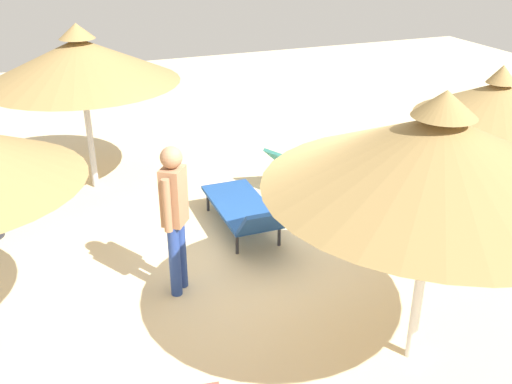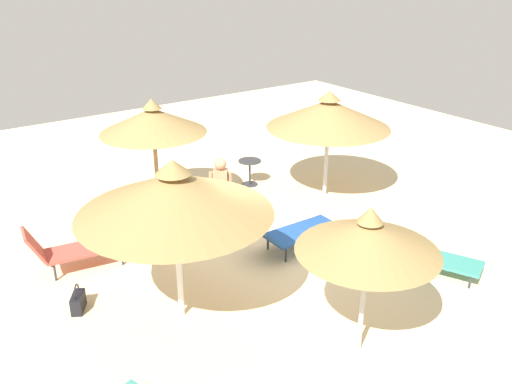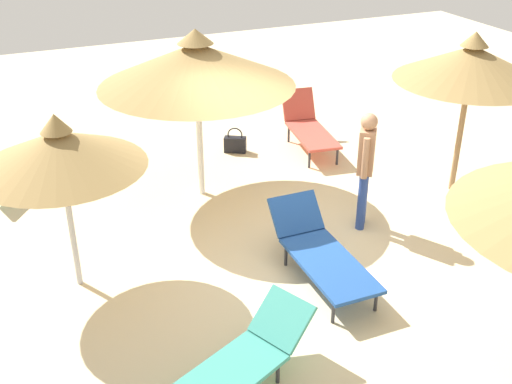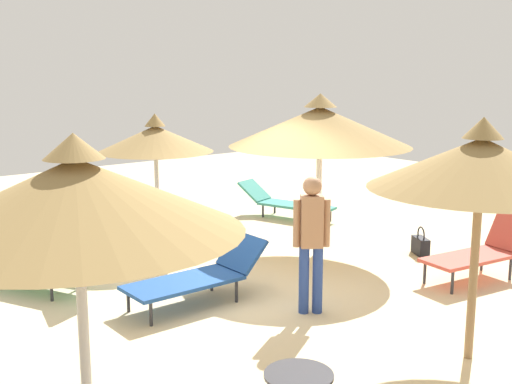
{
  "view_description": "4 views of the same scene",
  "coord_description": "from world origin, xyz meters",
  "px_view_note": "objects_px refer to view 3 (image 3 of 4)",
  "views": [
    {
      "loc": [
        2.41,
        5.53,
        3.92
      ],
      "look_at": [
        0.13,
        -0.29,
        0.96
      ],
      "focal_mm": 40.87,
      "sensor_mm": 36.0,
      "label": 1
    },
    {
      "loc": [
        -7.43,
        5.19,
        5.38
      ],
      "look_at": [
        0.19,
        -0.2,
        1.37
      ],
      "focal_mm": 38.68,
      "sensor_mm": 36.0,
      "label": 2
    },
    {
      "loc": [
        -3.43,
        -6.86,
        4.8
      ],
      "look_at": [
        -0.78,
        -0.67,
        1.27
      ],
      "focal_mm": 44.13,
      "sensor_mm": 36.0,
      "label": 3
    },
    {
      "loc": [
        6.82,
        -5.49,
        3.1
      ],
      "look_at": [
        0.01,
        0.01,
        1.39
      ],
      "focal_mm": 45.2,
      "sensor_mm": 36.0,
      "label": 4
    }
  ],
  "objects_px": {
    "lounge_chair_far_right": "(227,372)",
    "lounge_chair_back": "(41,166)",
    "parasol_umbrella_front": "(59,149)",
    "parasol_umbrella_center": "(471,63)",
    "parasol_umbrella_edge": "(196,65)",
    "handbag": "(235,144)",
    "lounge_chair_near_left": "(320,251)",
    "person_standing_front": "(366,163)",
    "lounge_chair_far_left": "(308,126)"
  },
  "relations": [
    {
      "from": "parasol_umbrella_edge",
      "to": "person_standing_front",
      "type": "distance_m",
      "value": 2.88
    },
    {
      "from": "lounge_chair_far_right",
      "to": "lounge_chair_back",
      "type": "distance_m",
      "value": 5.77
    },
    {
      "from": "lounge_chair_near_left",
      "to": "lounge_chair_back",
      "type": "xyz_separation_m",
      "value": [
        -3.01,
        4.17,
        -0.05
      ]
    },
    {
      "from": "lounge_chair_back",
      "to": "parasol_umbrella_center",
      "type": "bearing_deg",
      "value": -24.48
    },
    {
      "from": "parasol_umbrella_edge",
      "to": "lounge_chair_far_left",
      "type": "height_order",
      "value": "parasol_umbrella_edge"
    },
    {
      "from": "lounge_chair_far_right",
      "to": "lounge_chair_far_left",
      "type": "bearing_deg",
      "value": 55.43
    },
    {
      "from": "lounge_chair_far_left",
      "to": "lounge_chair_far_right",
      "type": "bearing_deg",
      "value": -124.57
    },
    {
      "from": "lounge_chair_far_left",
      "to": "person_standing_front",
      "type": "relative_size",
      "value": 1.02
    },
    {
      "from": "lounge_chair_far_left",
      "to": "parasol_umbrella_front",
      "type": "bearing_deg",
      "value": -149.94
    },
    {
      "from": "parasol_umbrella_center",
      "to": "parasol_umbrella_edge",
      "type": "bearing_deg",
      "value": 158.87
    },
    {
      "from": "parasol_umbrella_front",
      "to": "lounge_chair_far_left",
      "type": "distance_m",
      "value": 5.61
    },
    {
      "from": "lounge_chair_near_left",
      "to": "handbag",
      "type": "bearing_deg",
      "value": 83.71
    },
    {
      "from": "lounge_chair_far_right",
      "to": "lounge_chair_near_left",
      "type": "bearing_deg",
      "value": 38.79
    },
    {
      "from": "lounge_chair_far_right",
      "to": "handbag",
      "type": "relative_size",
      "value": 4.7
    },
    {
      "from": "parasol_umbrella_center",
      "to": "lounge_chair_back",
      "type": "xyz_separation_m",
      "value": [
        -6.21,
        2.83,
        -1.79
      ]
    },
    {
      "from": "lounge_chair_near_left",
      "to": "lounge_chair_far_right",
      "type": "bearing_deg",
      "value": -141.21
    },
    {
      "from": "lounge_chair_far_right",
      "to": "parasol_umbrella_front",
      "type": "bearing_deg",
      "value": 112.38
    },
    {
      "from": "lounge_chair_near_left",
      "to": "handbag",
      "type": "relative_size",
      "value": 4.03
    },
    {
      "from": "handbag",
      "to": "parasol_umbrella_front",
      "type": "bearing_deg",
      "value": -137.54
    },
    {
      "from": "lounge_chair_far_right",
      "to": "handbag",
      "type": "height_order",
      "value": "lounge_chair_far_right"
    },
    {
      "from": "parasol_umbrella_center",
      "to": "lounge_chair_far_left",
      "type": "height_order",
      "value": "parasol_umbrella_center"
    },
    {
      "from": "parasol_umbrella_edge",
      "to": "lounge_chair_far_right",
      "type": "height_order",
      "value": "parasol_umbrella_edge"
    },
    {
      "from": "lounge_chair_back",
      "to": "parasol_umbrella_front",
      "type": "bearing_deg",
      "value": -88.08
    },
    {
      "from": "parasol_umbrella_front",
      "to": "person_standing_front",
      "type": "height_order",
      "value": "parasol_umbrella_front"
    },
    {
      "from": "parasol_umbrella_front",
      "to": "person_standing_front",
      "type": "relative_size",
      "value": 1.31
    },
    {
      "from": "lounge_chair_near_left",
      "to": "lounge_chair_far_left",
      "type": "bearing_deg",
      "value": 64.74
    },
    {
      "from": "parasol_umbrella_center",
      "to": "parasol_umbrella_front",
      "type": "bearing_deg",
      "value": -177.54
    },
    {
      "from": "parasol_umbrella_front",
      "to": "person_standing_front",
      "type": "distance_m",
      "value": 4.18
    },
    {
      "from": "parasol_umbrella_center",
      "to": "handbag",
      "type": "bearing_deg",
      "value": 134.38
    },
    {
      "from": "parasol_umbrella_edge",
      "to": "parasol_umbrella_center",
      "type": "bearing_deg",
      "value": -21.13
    },
    {
      "from": "lounge_chair_far_left",
      "to": "lounge_chair_far_right",
      "type": "relative_size",
      "value": 0.8
    },
    {
      "from": "parasol_umbrella_edge",
      "to": "parasol_umbrella_center",
      "type": "xyz_separation_m",
      "value": [
        3.86,
        -1.49,
        -0.02
      ]
    },
    {
      "from": "person_standing_front",
      "to": "lounge_chair_far_right",
      "type": "bearing_deg",
      "value": -141.7
    },
    {
      "from": "parasol_umbrella_edge",
      "to": "lounge_chair_near_left",
      "type": "bearing_deg",
      "value": -77.11
    },
    {
      "from": "parasol_umbrella_edge",
      "to": "lounge_chair_far_right",
      "type": "distance_m",
      "value": 4.84
    },
    {
      "from": "parasol_umbrella_center",
      "to": "person_standing_front",
      "type": "bearing_deg",
      "value": -168.0
    },
    {
      "from": "handbag",
      "to": "lounge_chair_near_left",
      "type": "bearing_deg",
      "value": -96.29
    },
    {
      "from": "parasol_umbrella_center",
      "to": "lounge_chair_back",
      "type": "distance_m",
      "value": 7.06
    },
    {
      "from": "parasol_umbrella_center",
      "to": "person_standing_front",
      "type": "height_order",
      "value": "parasol_umbrella_center"
    },
    {
      "from": "parasol_umbrella_edge",
      "to": "lounge_chair_far_left",
      "type": "distance_m",
      "value": 3.13
    },
    {
      "from": "parasol_umbrella_front",
      "to": "parasol_umbrella_edge",
      "type": "height_order",
      "value": "parasol_umbrella_edge"
    },
    {
      "from": "lounge_chair_back",
      "to": "lounge_chair_near_left",
      "type": "bearing_deg",
      "value": -54.21
    },
    {
      "from": "lounge_chair_far_right",
      "to": "lounge_chair_back",
      "type": "bearing_deg",
      "value": 101.58
    },
    {
      "from": "lounge_chair_far_right",
      "to": "lounge_chair_back",
      "type": "height_order",
      "value": "lounge_chair_back"
    },
    {
      "from": "parasol_umbrella_front",
      "to": "handbag",
      "type": "bearing_deg",
      "value": 42.46
    },
    {
      "from": "parasol_umbrella_edge",
      "to": "person_standing_front",
      "type": "relative_size",
      "value": 1.68
    },
    {
      "from": "lounge_chair_near_left",
      "to": "lounge_chair_far_left",
      "type": "xyz_separation_m",
      "value": [
        1.79,
        3.79,
        0.05
      ]
    },
    {
      "from": "parasol_umbrella_center",
      "to": "handbag",
      "type": "xyz_separation_m",
      "value": [
        -2.75,
        2.81,
        -1.96
      ]
    },
    {
      "from": "handbag",
      "to": "lounge_chair_far_right",
      "type": "bearing_deg",
      "value": -112.24
    },
    {
      "from": "lounge_chair_far_left",
      "to": "lounge_chair_back",
      "type": "height_order",
      "value": "lounge_chair_far_left"
    }
  ]
}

